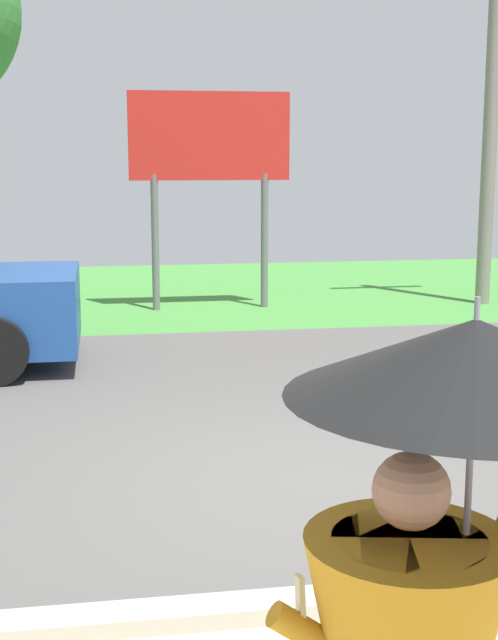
{
  "coord_description": "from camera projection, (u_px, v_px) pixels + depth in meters",
  "views": [
    {
      "loc": [
        -1.65,
        -6.46,
        2.51
      ],
      "look_at": [
        -0.41,
        1.0,
        1.1
      ],
      "focal_mm": 49.99,
      "sensor_mm": 36.0,
      "label": 1
    }
  ],
  "objects": [
    {
      "name": "utility_pole",
      "position": [
        491.0,
        106.0,
        14.66
      ],
      "size": [
        1.8,
        0.24,
        6.25
      ],
      "color": "gray",
      "rests_on": "ground_plane"
    },
    {
      "name": "roadside_billboard",
      "position": [
        210.0,
        152.0,
        14.29
      ],
      "size": [
        2.6,
        0.12,
        3.5
      ],
      "color": "slate",
      "rests_on": "ground_plane"
    },
    {
      "name": "ground_plane",
      "position": [
        257.0,
        389.0,
        9.85
      ],
      "size": [
        40.0,
        22.0,
        0.2
      ],
      "color": "#565451"
    }
  ]
}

